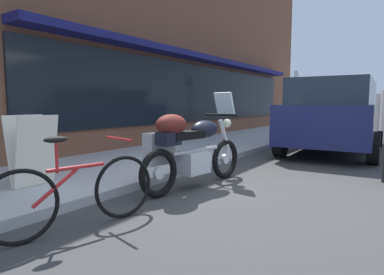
{
  "coord_description": "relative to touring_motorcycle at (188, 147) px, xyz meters",
  "views": [
    {
      "loc": [
        -4.13,
        -2.0,
        1.22
      ],
      "look_at": [
        -0.01,
        0.77,
        0.7
      ],
      "focal_mm": 30.49,
      "sensor_mm": 36.0,
      "label": 1
    }
  ],
  "objects": [
    {
      "name": "touring_motorcycle",
      "position": [
        0.0,
        0.0,
        0.0
      ],
      "size": [
        2.1,
        0.84,
        1.4
      ],
      "color": "black",
      "rests_on": "ground_plane"
    },
    {
      "name": "parked_bicycle",
      "position": [
        -1.88,
        -0.01,
        -0.23
      ],
      "size": [
        1.65,
        0.56,
        0.93
      ],
      "color": "black",
      "rests_on": "ground_plane"
    },
    {
      "name": "parking_sign_pole",
      "position": [
        8.09,
        0.88,
        0.86
      ],
      "size": [
        0.44,
        0.07,
        2.26
      ],
      "color": "#59595B",
      "rests_on": "sidewalk_curb"
    },
    {
      "name": "storefront_building",
      "position": [
        5.66,
        3.41,
        2.79
      ],
      "size": [
        18.64,
        0.9,
        6.95
      ],
      "color": "brown",
      "rests_on": "ground_plane"
    },
    {
      "name": "sidewalk_curb",
      "position": [
        9.34,
        1.89,
        -0.54
      ],
      "size": [
        30.0,
        2.74,
        0.12
      ],
      "color": "#ACACAC",
      "rests_on": "ground_plane"
    },
    {
      "name": "ground_plane",
      "position": [
        0.34,
        -0.62,
        -0.6
      ],
      "size": [
        80.0,
        80.0,
        0.0
      ],
      "primitive_type": "plane",
      "color": "#383838"
    },
    {
      "name": "sandwich_board_sign",
      "position": [
        -1.42,
        1.56,
        -0.01
      ],
      "size": [
        0.55,
        0.41,
        0.94
      ],
      "color": "silver",
      "rests_on": "sidewalk_curb"
    },
    {
      "name": "parked_minivan",
      "position": [
        5.06,
        -1.03,
        0.34
      ],
      "size": [
        4.98,
        2.27,
        1.77
      ],
      "color": "#191E4C",
      "rests_on": "ground_plane"
    }
  ]
}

